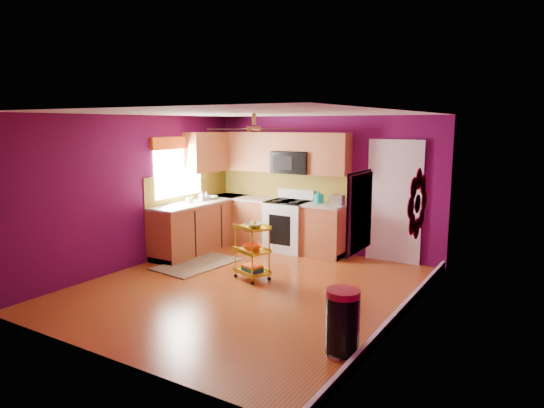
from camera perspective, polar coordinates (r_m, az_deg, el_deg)
The scene contains 18 objects.
ground at distance 7.14m, azimuth -2.91°, elevation -9.85°, with size 5.00×5.00×0.00m, color brown.
room_envelope at distance 6.77m, azimuth -2.84°, elevation 3.27°, with size 4.54×5.04×2.52m.
lower_cabinets at distance 9.21m, azimuth -3.46°, elevation -2.66°, with size 2.81×2.31×0.94m.
electric_range at distance 9.07m, azimuth 1.96°, elevation -2.51°, with size 0.76×0.66×1.13m.
upper_cabinetry at distance 9.26m, azimuth -1.75°, elevation 5.96°, with size 2.80×2.30×1.26m.
left_window at distance 8.97m, azimuth -10.96°, elevation 5.28°, with size 0.08×1.35×1.08m.
panel_door at distance 8.50m, azimuth 14.19°, elevation 0.11°, with size 0.95×0.11×2.15m.
right_wall_art at distance 5.53m, azimuth 14.29°, elevation -0.35°, with size 0.04×2.74×1.04m.
ceiling_fan at distance 6.91m, azimuth -2.12°, elevation 8.87°, with size 1.01×1.01×0.26m.
shag_rug at distance 8.35m, azimuth -8.83°, elevation -6.99°, with size 0.86×1.41×0.02m, color black.
rolling_cart at distance 7.40m, azimuth -2.33°, elevation -5.35°, with size 0.60×0.52×0.92m.
trash_can at distance 5.19m, azimuth 8.28°, elevation -13.52°, with size 0.40×0.41×0.68m.
teal_kettle at distance 8.81m, azimuth 5.52°, elevation 0.67°, with size 0.18×0.18×0.21m.
toaster at distance 8.62m, azimuth 7.71°, elevation 0.48°, with size 0.22×0.15×0.18m, color beige.
soap_bottle_a at distance 9.05m, azimuth -8.26°, elevation 0.94°, with size 0.09×0.09×0.20m, color #EA3F72.
soap_bottle_b at distance 9.15m, azimuth -7.74°, elevation 0.93°, with size 0.13×0.13×0.16m, color white.
counter_dish at distance 9.32m, azimuth -7.16°, elevation 0.77°, with size 0.23×0.23×0.06m, color white.
counter_cup at distance 8.91m, azimuth -9.66°, elevation 0.47°, with size 0.13×0.13×0.10m, color white.
Camera 1 is at (3.83, -5.56, 2.35)m, focal length 32.00 mm.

